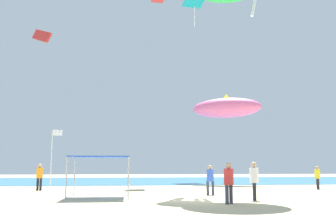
{
  "coord_description": "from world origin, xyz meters",
  "views": [
    {
      "loc": [
        -3.52,
        -19.69,
        1.73
      ],
      "look_at": [
        0.11,
        14.88,
        6.5
      ],
      "focal_mm": 41.56,
      "sensor_mm": 36.0,
      "label": 1
    }
  ],
  "objects_px": {
    "canopy_tent": "(100,158)",
    "person_far_shore": "(229,179)",
    "person_rightmost": "(210,177)",
    "kite_diamond_teal": "(194,2)",
    "banner_flag": "(53,156)",
    "person_near_tent": "(317,176)",
    "person_leftmost": "(254,178)",
    "kite_inflatable_pink": "(227,108)",
    "kite_parafoil_red": "(42,36)",
    "person_central": "(40,175)"
  },
  "relations": [
    {
      "from": "person_rightmost",
      "to": "kite_inflatable_pink",
      "type": "height_order",
      "value": "kite_inflatable_pink"
    },
    {
      "from": "person_central",
      "to": "person_leftmost",
      "type": "bearing_deg",
      "value": -176.11
    },
    {
      "from": "person_central",
      "to": "person_far_shore",
      "type": "xyz_separation_m",
      "value": [
        10.61,
        -10.55,
        0.01
      ]
    },
    {
      "from": "kite_inflatable_pink",
      "to": "kite_diamond_teal",
      "type": "distance_m",
      "value": 19.34
    },
    {
      "from": "canopy_tent",
      "to": "person_far_shore",
      "type": "distance_m",
      "value": 7.33
    },
    {
      "from": "person_central",
      "to": "banner_flag",
      "type": "relative_size",
      "value": 0.48
    },
    {
      "from": "canopy_tent",
      "to": "person_leftmost",
      "type": "bearing_deg",
      "value": -17.42
    },
    {
      "from": "banner_flag",
      "to": "person_rightmost",
      "type": "bearing_deg",
      "value": -7.5
    },
    {
      "from": "person_rightmost",
      "to": "kite_parafoil_red",
      "type": "bearing_deg",
      "value": -50.49
    },
    {
      "from": "kite_diamond_teal",
      "to": "banner_flag",
      "type": "bearing_deg",
      "value": -131.38
    },
    {
      "from": "person_far_shore",
      "to": "banner_flag",
      "type": "distance_m",
      "value": 11.29
    },
    {
      "from": "kite_diamond_teal",
      "to": "kite_parafoil_red",
      "type": "height_order",
      "value": "kite_diamond_teal"
    },
    {
      "from": "canopy_tent",
      "to": "banner_flag",
      "type": "relative_size",
      "value": 0.82
    },
    {
      "from": "person_far_shore",
      "to": "kite_diamond_teal",
      "type": "bearing_deg",
      "value": -139.22
    },
    {
      "from": "person_central",
      "to": "person_far_shore",
      "type": "bearing_deg",
      "value": 175.08
    },
    {
      "from": "person_near_tent",
      "to": "canopy_tent",
      "type": "bearing_deg",
      "value": 126.23
    },
    {
      "from": "person_far_shore",
      "to": "banner_flag",
      "type": "bearing_deg",
      "value": -78.23
    },
    {
      "from": "kite_diamond_teal",
      "to": "kite_parafoil_red",
      "type": "distance_m",
      "value": 19.94
    },
    {
      "from": "person_leftmost",
      "to": "kite_inflatable_pink",
      "type": "distance_m",
      "value": 17.65
    },
    {
      "from": "canopy_tent",
      "to": "person_near_tent",
      "type": "xyz_separation_m",
      "value": [
        15.29,
        5.9,
        -1.12
      ]
    },
    {
      "from": "person_central",
      "to": "person_rightmost",
      "type": "height_order",
      "value": "person_central"
    },
    {
      "from": "person_central",
      "to": "kite_inflatable_pink",
      "type": "relative_size",
      "value": 0.27
    },
    {
      "from": "person_central",
      "to": "kite_inflatable_pink",
      "type": "bearing_deg",
      "value": -114.27
    },
    {
      "from": "canopy_tent",
      "to": "person_near_tent",
      "type": "distance_m",
      "value": 16.42
    },
    {
      "from": "person_rightmost",
      "to": "kite_parafoil_red",
      "type": "relative_size",
      "value": 0.63
    },
    {
      "from": "kite_inflatable_pink",
      "to": "person_rightmost",
      "type": "bearing_deg",
      "value": 95.15
    },
    {
      "from": "person_rightmost",
      "to": "banner_flag",
      "type": "height_order",
      "value": "banner_flag"
    },
    {
      "from": "person_far_shore",
      "to": "kite_diamond_teal",
      "type": "distance_m",
      "value": 36.7
    },
    {
      "from": "person_near_tent",
      "to": "person_far_shore",
      "type": "relative_size",
      "value": 0.9
    },
    {
      "from": "canopy_tent",
      "to": "person_leftmost",
      "type": "distance_m",
      "value": 8.19
    },
    {
      "from": "kite_inflatable_pink",
      "to": "kite_parafoil_red",
      "type": "relative_size",
      "value": 2.44
    },
    {
      "from": "person_far_shore",
      "to": "kite_diamond_teal",
      "type": "xyz_separation_m",
      "value": [
        3.75,
        29.55,
        21.44
      ]
    },
    {
      "from": "person_central",
      "to": "kite_inflatable_pink",
      "type": "height_order",
      "value": "kite_inflatable_pink"
    },
    {
      "from": "person_near_tent",
      "to": "banner_flag",
      "type": "bearing_deg",
      "value": 115.31
    },
    {
      "from": "person_central",
      "to": "kite_parafoil_red",
      "type": "distance_m",
      "value": 19.39
    },
    {
      "from": "canopy_tent",
      "to": "kite_diamond_teal",
      "type": "distance_m",
      "value": 34.13
    },
    {
      "from": "person_far_shore",
      "to": "person_rightmost",
      "type": "bearing_deg",
      "value": -135.25
    },
    {
      "from": "person_central",
      "to": "person_rightmost",
      "type": "relative_size",
      "value": 1.06
    },
    {
      "from": "canopy_tent",
      "to": "kite_diamond_teal",
      "type": "height_order",
      "value": "kite_diamond_teal"
    },
    {
      "from": "banner_flag",
      "to": "kite_diamond_teal",
      "type": "height_order",
      "value": "kite_diamond_teal"
    },
    {
      "from": "person_rightmost",
      "to": "person_near_tent",
      "type": "bearing_deg",
      "value": -151.74
    },
    {
      "from": "person_near_tent",
      "to": "person_leftmost",
      "type": "distance_m",
      "value": 11.23
    },
    {
      "from": "person_central",
      "to": "kite_diamond_teal",
      "type": "bearing_deg",
      "value": -87.15
    },
    {
      "from": "banner_flag",
      "to": "person_leftmost",
      "type": "bearing_deg",
      "value": -25.14
    },
    {
      "from": "person_rightmost",
      "to": "kite_diamond_teal",
      "type": "xyz_separation_m",
      "value": [
        3.44,
        24.15,
        21.52
      ]
    },
    {
      "from": "person_near_tent",
      "to": "kite_inflatable_pink",
      "type": "distance_m",
      "value": 11.07
    },
    {
      "from": "canopy_tent",
      "to": "person_far_shore",
      "type": "height_order",
      "value": "canopy_tent"
    },
    {
      "from": "canopy_tent",
      "to": "person_rightmost",
      "type": "distance_m",
      "value": 6.6
    },
    {
      "from": "canopy_tent",
      "to": "person_leftmost",
      "type": "xyz_separation_m",
      "value": [
        7.76,
        -2.43,
        -0.99
      ]
    },
    {
      "from": "kite_inflatable_pink",
      "to": "kite_diamond_teal",
      "type": "xyz_separation_m",
      "value": [
        -0.91,
        11.62,
        15.43
      ]
    }
  ]
}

